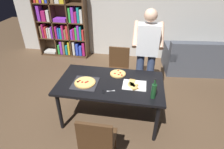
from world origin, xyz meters
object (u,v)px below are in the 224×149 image
Objects in this scene: couch at (200,60)px; wine_bottle at (154,91)px; bookshelf at (62,23)px; kitchen_scissors at (106,91)px; second_pizza_plain at (118,74)px; chair_near_camera at (97,140)px; dining_table at (110,86)px; pepperoni_pizza_on_tray at (85,83)px; person_serving_pizza at (147,51)px; chair_far_side at (118,67)px.

wine_bottle is (-1.25, -2.27, 0.57)m from couch.
kitchen_scissors is (1.74, -2.63, -0.18)m from bookshelf.
second_pizza_plain is (1.85, -2.11, -0.17)m from bookshelf.
dining_table is at bearing 90.00° from chair_near_camera.
dining_table is 4.27× the size of pepperoni_pizza_on_tray.
bookshelf is 2.83m from person_serving_pizza.
couch is 1.02× the size of person_serving_pizza.
chair_near_camera is 0.73m from kitchen_scissors.
person_serving_pizza is 6.59× the size of second_pizza_plain.
chair_near_camera reaches higher than couch.
wine_bottle reaches higher than chair_near_camera.
chair_far_side is 3.39× the size of second_pizza_plain.
chair_far_side is at bearing 90.00° from chair_near_camera.
dining_table is 1.85× the size of chair_near_camera.
dining_table is 6.28× the size of second_pizza_plain.
wine_bottle is 1.19× the size of second_pizza_plain.
pepperoni_pizza_on_tray is 1.47× the size of second_pizza_plain.
couch is at bearing 46.19° from dining_table.
bookshelf is 2.84m from pepperoni_pizza_on_tray.
bookshelf is 3.16m from kitchen_scissors.
wine_bottle reaches higher than pepperoni_pizza_on_tray.
wine_bottle is (0.11, -1.01, -0.13)m from person_serving_pizza.
second_pizza_plain is at bearing 136.64° from wine_bottle.
wine_bottle is at bearing -9.71° from pepperoni_pizza_on_tray.
chair_far_side is 1.15m from pepperoni_pizza_on_tray.
wine_bottle reaches higher than couch.
dining_table is at bearing -90.00° from chair_far_side.
bookshelf is at bearing 144.45° from person_serving_pizza.
person_serving_pizza reaches higher than couch.
kitchen_scissors is (-0.68, 0.02, -0.11)m from wine_bottle.
person_serving_pizza is (0.54, -0.22, 0.49)m from chair_far_side.
person_serving_pizza is (0.54, 0.72, 0.32)m from dining_table.
couch is 3.14m from pepperoni_pizza_on_tray.
bookshelf is at bearing 119.09° from pepperoni_pizza_on_tray.
chair_far_side reaches higher than couch.
chair_near_camera is at bearing -65.31° from pepperoni_pizza_on_tray.
kitchen_scissors is (-1.93, -2.25, 0.45)m from couch.
chair_near_camera is at bearing -93.98° from second_pizza_plain.
bookshelf is 9.82× the size of kitchen_scissors.
pepperoni_pizza_on_tray is at bearing 157.12° from kitchen_scissors.
person_serving_pizza is at bearing -35.55° from bookshelf.
kitchen_scissors is 0.53m from second_pizza_plain.
chair_near_camera is at bearing -90.00° from dining_table.
bookshelf is (-1.76, 1.43, 0.42)m from chair_far_side.
chair_near_camera is 0.96m from pepperoni_pizza_on_tray.
second_pizza_plain is at bearing 37.68° from pepperoni_pizza_on_tray.
kitchen_scissors is at bearing 91.71° from chair_near_camera.
pepperoni_pizza_on_tray is (-0.39, -1.05, 0.25)m from chair_far_side.
wine_bottle is (0.66, 0.66, 0.36)m from chair_near_camera.
chair_near_camera is 0.51× the size of person_serving_pizza.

